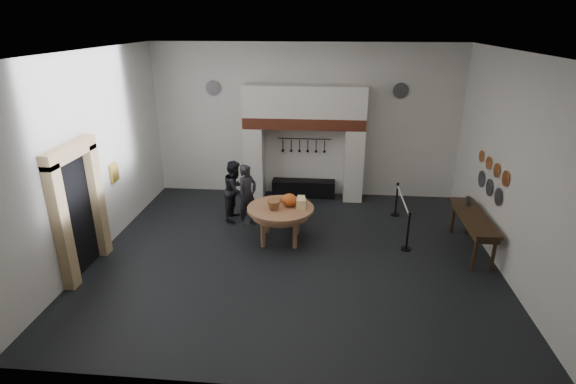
# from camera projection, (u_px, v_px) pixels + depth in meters

# --- Properties ---
(floor) EXTENTS (9.00, 8.00, 0.02)m
(floor) POSITION_uv_depth(u_px,v_px,m) (294.00, 255.00, 10.36)
(floor) COLOR black
(floor) RESTS_ON ground
(ceiling) EXTENTS (9.00, 8.00, 0.02)m
(ceiling) POSITION_uv_depth(u_px,v_px,m) (295.00, 51.00, 8.73)
(ceiling) COLOR silver
(ceiling) RESTS_ON wall_back
(wall_back) EXTENTS (9.00, 0.02, 4.50)m
(wall_back) POSITION_uv_depth(u_px,v_px,m) (305.00, 122.00, 13.26)
(wall_back) COLOR silver
(wall_back) RESTS_ON floor
(wall_front) EXTENTS (9.00, 0.02, 4.50)m
(wall_front) POSITION_uv_depth(u_px,v_px,m) (270.00, 253.00, 5.83)
(wall_front) COLOR silver
(wall_front) RESTS_ON floor
(wall_left) EXTENTS (0.02, 8.00, 4.50)m
(wall_left) POSITION_uv_depth(u_px,v_px,m) (92.00, 156.00, 9.93)
(wall_left) COLOR silver
(wall_left) RESTS_ON floor
(wall_right) EXTENTS (0.02, 8.00, 4.50)m
(wall_right) POSITION_uv_depth(u_px,v_px,m) (514.00, 168.00, 9.16)
(wall_right) COLOR silver
(wall_right) RESTS_ON floor
(chimney_pier_left) EXTENTS (0.55, 0.70, 2.15)m
(chimney_pier_left) POSITION_uv_depth(u_px,v_px,m) (255.00, 162.00, 13.49)
(chimney_pier_left) COLOR silver
(chimney_pier_left) RESTS_ON floor
(chimney_pier_right) EXTENTS (0.55, 0.70, 2.15)m
(chimney_pier_right) POSITION_uv_depth(u_px,v_px,m) (354.00, 165.00, 13.24)
(chimney_pier_right) COLOR silver
(chimney_pier_right) RESTS_ON floor
(hearth_brick_band) EXTENTS (3.50, 0.72, 0.32)m
(hearth_brick_band) POSITION_uv_depth(u_px,v_px,m) (304.00, 122.00, 12.92)
(hearth_brick_band) COLOR #9E442B
(hearth_brick_band) RESTS_ON chimney_pier_left
(chimney_hood) EXTENTS (3.50, 0.70, 0.90)m
(chimney_hood) POSITION_uv_depth(u_px,v_px,m) (305.00, 101.00, 12.69)
(chimney_hood) COLOR silver
(chimney_hood) RESTS_ON hearth_brick_band
(iron_range) EXTENTS (1.90, 0.45, 0.50)m
(iron_range) POSITION_uv_depth(u_px,v_px,m) (304.00, 188.00, 13.73)
(iron_range) COLOR black
(iron_range) RESTS_ON floor
(utensil_rail) EXTENTS (1.60, 0.02, 0.02)m
(utensil_rail) POSITION_uv_depth(u_px,v_px,m) (305.00, 139.00, 13.37)
(utensil_rail) COLOR black
(utensil_rail) RESTS_ON wall_back
(door_recess) EXTENTS (0.04, 1.10, 2.50)m
(door_recess) POSITION_uv_depth(u_px,v_px,m) (77.00, 216.00, 9.36)
(door_recess) COLOR black
(door_recess) RESTS_ON floor
(door_jamb_near) EXTENTS (0.22, 0.30, 2.60)m
(door_jamb_near) POSITION_uv_depth(u_px,v_px,m) (62.00, 229.00, 8.69)
(door_jamb_near) COLOR tan
(door_jamb_near) RESTS_ON floor
(door_jamb_far) EXTENTS (0.22, 0.30, 2.60)m
(door_jamb_far) POSITION_uv_depth(u_px,v_px,m) (97.00, 201.00, 9.99)
(door_jamb_far) COLOR tan
(door_jamb_far) RESTS_ON floor
(door_lintel) EXTENTS (0.22, 1.70, 0.30)m
(door_lintel) POSITION_uv_depth(u_px,v_px,m) (69.00, 151.00, 8.85)
(door_lintel) COLOR tan
(door_lintel) RESTS_ON door_jamb_near
(wall_plaque) EXTENTS (0.05, 0.34, 0.44)m
(wall_plaque) POSITION_uv_depth(u_px,v_px,m) (115.00, 173.00, 10.91)
(wall_plaque) COLOR gold
(wall_plaque) RESTS_ON wall_left
(work_table) EXTENTS (1.75, 1.75, 0.07)m
(work_table) POSITION_uv_depth(u_px,v_px,m) (280.00, 209.00, 10.77)
(work_table) COLOR #AB7951
(work_table) RESTS_ON floor
(pumpkin) EXTENTS (0.36, 0.36, 0.31)m
(pumpkin) POSITION_uv_depth(u_px,v_px,m) (289.00, 200.00, 10.78)
(pumpkin) COLOR #D75E1E
(pumpkin) RESTS_ON work_table
(cheese_block_big) EXTENTS (0.22, 0.22, 0.24)m
(cheese_block_big) POSITION_uv_depth(u_px,v_px,m) (301.00, 204.00, 10.62)
(cheese_block_big) COLOR #FFDF98
(cheese_block_big) RESTS_ON work_table
(cheese_block_small) EXTENTS (0.18, 0.18, 0.20)m
(cheese_block_small) POSITION_uv_depth(u_px,v_px,m) (301.00, 200.00, 10.91)
(cheese_block_small) COLOR #FCF997
(cheese_block_small) RESTS_ON work_table
(wicker_basket) EXTENTS (0.35, 0.35, 0.22)m
(wicker_basket) POSITION_uv_depth(u_px,v_px,m) (273.00, 205.00, 10.59)
(wicker_basket) COLOR brown
(wicker_basket) RESTS_ON work_table
(bread_loaf) EXTENTS (0.31, 0.18, 0.13)m
(bread_loaf) POSITION_uv_depth(u_px,v_px,m) (278.00, 199.00, 11.07)
(bread_loaf) COLOR olive
(bread_loaf) RESTS_ON work_table
(visitor_near) EXTENTS (0.67, 0.72, 1.66)m
(visitor_near) POSITION_uv_depth(u_px,v_px,m) (247.00, 196.00, 11.59)
(visitor_near) COLOR black
(visitor_near) RESTS_ON floor
(visitor_far) EXTENTS (0.71, 0.86, 1.63)m
(visitor_far) POSITION_uv_depth(u_px,v_px,m) (235.00, 190.00, 12.00)
(visitor_far) COLOR black
(visitor_far) RESTS_ON floor
(side_table) EXTENTS (0.55, 2.20, 0.06)m
(side_table) POSITION_uv_depth(u_px,v_px,m) (474.00, 216.00, 10.27)
(side_table) COLOR #3D2C16
(side_table) RESTS_ON floor
(pewter_jug) EXTENTS (0.12, 0.12, 0.22)m
(pewter_jug) POSITION_uv_depth(u_px,v_px,m) (468.00, 201.00, 10.77)
(pewter_jug) COLOR #4B4B50
(pewter_jug) RESTS_ON side_table
(copper_pan_a) EXTENTS (0.03, 0.34, 0.34)m
(copper_pan_a) POSITION_uv_depth(u_px,v_px,m) (506.00, 178.00, 9.46)
(copper_pan_a) COLOR #C6662D
(copper_pan_a) RESTS_ON wall_right
(copper_pan_b) EXTENTS (0.03, 0.32, 0.32)m
(copper_pan_b) POSITION_uv_depth(u_px,v_px,m) (497.00, 170.00, 9.97)
(copper_pan_b) COLOR #C6662D
(copper_pan_b) RESTS_ON wall_right
(copper_pan_c) EXTENTS (0.03, 0.30, 0.30)m
(copper_pan_c) POSITION_uv_depth(u_px,v_px,m) (489.00, 163.00, 10.48)
(copper_pan_c) COLOR #C6662D
(copper_pan_c) RESTS_ON wall_right
(copper_pan_d) EXTENTS (0.03, 0.28, 0.28)m
(copper_pan_d) POSITION_uv_depth(u_px,v_px,m) (481.00, 156.00, 10.99)
(copper_pan_d) COLOR #C6662D
(copper_pan_d) RESTS_ON wall_right
(pewter_plate_left) EXTENTS (0.03, 0.40, 0.40)m
(pewter_plate_left) POSITION_uv_depth(u_px,v_px,m) (498.00, 197.00, 9.83)
(pewter_plate_left) COLOR #4C4C51
(pewter_plate_left) RESTS_ON wall_right
(pewter_plate_mid) EXTENTS (0.03, 0.40, 0.40)m
(pewter_plate_mid) POSITION_uv_depth(u_px,v_px,m) (489.00, 187.00, 10.38)
(pewter_plate_mid) COLOR #4C4C51
(pewter_plate_mid) RESTS_ON wall_right
(pewter_plate_right) EXTENTS (0.03, 0.40, 0.40)m
(pewter_plate_right) POSITION_uv_depth(u_px,v_px,m) (481.00, 179.00, 10.94)
(pewter_plate_right) COLOR #4C4C51
(pewter_plate_right) RESTS_ON wall_right
(pewter_plate_back_left) EXTENTS (0.44, 0.03, 0.44)m
(pewter_plate_back_left) POSITION_uv_depth(u_px,v_px,m) (213.00, 88.00, 13.11)
(pewter_plate_back_left) COLOR #4C4C51
(pewter_plate_back_left) RESTS_ON wall_back
(pewter_plate_back_right) EXTENTS (0.44, 0.03, 0.44)m
(pewter_plate_back_right) POSITION_uv_depth(u_px,v_px,m) (401.00, 91.00, 12.65)
(pewter_plate_back_right) COLOR #4C4C51
(pewter_plate_back_right) RESTS_ON wall_back
(barrier_post_near) EXTENTS (0.05, 0.05, 0.90)m
(barrier_post_near) POSITION_uv_depth(u_px,v_px,m) (408.00, 232.00, 10.45)
(barrier_post_near) COLOR black
(barrier_post_near) RESTS_ON floor
(barrier_post_far) EXTENTS (0.05, 0.05, 0.90)m
(barrier_post_far) POSITION_uv_depth(u_px,v_px,m) (396.00, 200.00, 12.31)
(barrier_post_far) COLOR black
(barrier_post_far) RESTS_ON floor
(barrier_rope) EXTENTS (0.04, 2.00, 0.04)m
(barrier_rope) POSITION_uv_depth(u_px,v_px,m) (403.00, 200.00, 11.23)
(barrier_rope) COLOR white
(barrier_rope) RESTS_ON barrier_post_near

